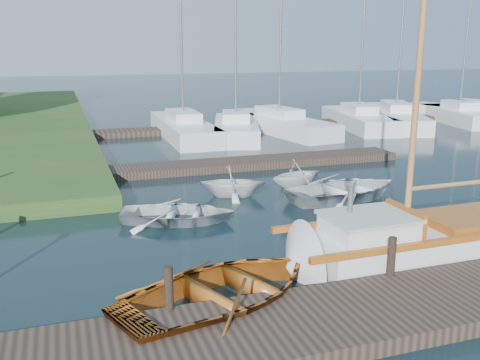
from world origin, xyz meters
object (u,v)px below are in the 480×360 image
object	(u,v)px
tender_d	(297,172)
marina_boat_2	(236,127)
dinghy	(224,286)
marina_boat_5	(396,116)
marina_boat_1	(183,127)
sailboat	(418,244)
tender_c	(345,186)
marina_boat_6	(459,114)
mooring_post_1	(169,288)
mooring_post_2	(392,256)
marina_boat_4	(359,118)
tender_b	(232,179)
tender_a	(178,210)
marina_boat_3	(279,122)

from	to	relation	value
tender_d	marina_boat_2	xyz separation A→B (m)	(1.18, 10.34, 0.05)
dinghy	marina_boat_5	bearing A→B (deg)	-62.74
marina_boat_1	marina_boat_2	distance (m)	2.84
sailboat	tender_c	xyz separation A→B (m)	(0.88, 4.92, 0.06)
marina_boat_2	marina_boat_5	xyz separation A→B (m)	(10.93, 1.44, -0.02)
sailboat	marina_boat_2	size ratio (longest dim) A/B	0.84
tender_d	marina_boat_6	size ratio (longest dim) A/B	0.22
mooring_post_1	mooring_post_2	bearing A→B (deg)	0.00
dinghy	marina_boat_4	bearing A→B (deg)	-58.14
dinghy	marina_boat_2	xyz separation A→B (m)	(6.19, 18.01, 0.14)
mooring_post_2	marina_boat_5	world-z (taller)	marina_boat_5
marina_boat_1	mooring_post_1	bearing A→B (deg)	167.47
marina_boat_5	tender_b	bearing A→B (deg)	153.08
marina_boat_4	tender_a	bearing A→B (deg)	145.79
marina_boat_2	tender_a	bearing A→B (deg)	172.36
tender_b	tender_c	bearing A→B (deg)	-94.92
mooring_post_2	marina_boat_3	world-z (taller)	marina_boat_3
tender_b	marina_boat_5	distance (m)	19.02
dinghy	marina_boat_6	world-z (taller)	marina_boat_6
marina_boat_3	mooring_post_2	bearing A→B (deg)	154.02
mooring_post_1	tender_b	distance (m)	8.38
sailboat	marina_boat_3	size ratio (longest dim) A/B	0.78
dinghy	marina_boat_6	bearing A→B (deg)	-70.03
mooring_post_1	marina_boat_1	xyz separation A→B (m)	(4.72, 19.53, -0.14)
sailboat	marina_boat_5	size ratio (longest dim) A/B	0.87
marina_boat_2	marina_boat_5	distance (m)	11.03
tender_a	tender_b	world-z (taller)	tender_b
tender_c	tender_a	bearing A→B (deg)	88.26
marina_boat_2	marina_boat_4	world-z (taller)	marina_boat_2
tender_a	marina_boat_4	distance (m)	19.75
mooring_post_2	tender_c	xyz separation A→B (m)	(2.43, 6.11, -0.29)
tender_a	tender_c	size ratio (longest dim) A/B	0.81
sailboat	tender_b	distance (m)	6.82
marina_boat_5	tender_a	bearing A→B (deg)	153.30
dinghy	marina_boat_6	size ratio (longest dim) A/B	0.46
tender_b	marina_boat_3	xyz separation A→B (m)	(6.62, 11.83, 0.02)
sailboat	tender_b	world-z (taller)	sailboat
dinghy	marina_boat_5	xyz separation A→B (m)	(17.12, 19.45, 0.12)
tender_d	tender_a	bearing A→B (deg)	102.34
marina_boat_4	marina_boat_2	bearing A→B (deg)	109.18
mooring_post_1	tender_a	size ratio (longest dim) A/B	0.25
marina_boat_3	marina_boat_6	world-z (taller)	marina_boat_3
mooring_post_1	marina_boat_3	distance (m)	21.92
mooring_post_2	marina_boat_3	bearing A→B (deg)	73.54
tender_a	marina_boat_1	xyz separation A→B (m)	(3.37, 13.96, 0.23)
dinghy	marina_boat_6	xyz separation A→B (m)	(21.36, 18.80, 0.12)
marina_boat_4	mooring_post_1	bearing A→B (deg)	152.76
mooring_post_2	tender_a	xyz separation A→B (m)	(-3.14, 5.57, -0.37)
marina_boat_2	marina_boat_3	world-z (taller)	marina_boat_3
dinghy	mooring_post_2	bearing A→B (deg)	-116.41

